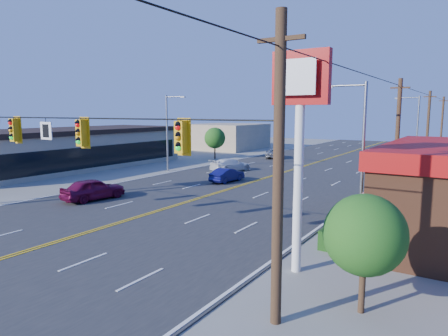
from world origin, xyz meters
The scene contains 20 objects.
ground centered at (0.00, 0.00, 0.00)m, with size 160.00×160.00×0.00m, color gray.
road centered at (0.00, 20.00, 0.03)m, with size 20.00×120.00×0.06m, color #2D2D30.
signal_span centered at (-0.12, 0.00, 4.89)m, with size 24.32×0.34×9.00m.
kfc_pylon centered at (11.00, 4.00, 6.04)m, with size 2.20×0.36×8.50m.
strip_mall centered at (-22.00, 18.00, 2.25)m, with size 10.40×26.40×4.40m.
streetlight_se centered at (10.79, 14.00, 4.51)m, with size 2.55×0.25×8.00m.
streetlight_ne centered at (10.79, 38.00, 4.51)m, with size 2.55×0.25×8.00m.
streetlight_sw centered at (-10.79, 22.00, 4.51)m, with size 2.55×0.25×8.00m.
streetlight_nw centered at (-10.79, 48.00, 4.51)m, with size 2.55×0.25×8.00m.
utility_pole_near centered at (12.20, 18.00, 4.20)m, with size 0.28×0.28×8.40m, color #47301E.
utility_pole_mid centered at (12.20, 36.00, 4.20)m, with size 0.28×0.28×8.40m, color #47301E.
utility_pole_far centered at (12.20, 54.00, 4.20)m, with size 0.28×0.28×8.40m, color #47301E.
tree_kfc_rear centered at (13.50, 22.00, 2.93)m, with size 2.94×2.94×4.41m.
tree_kfc_front centered at (14.00, 2.00, 2.51)m, with size 2.52×2.52×3.78m.
tree_west centered at (-13.00, 34.00, 2.79)m, with size 2.80×2.80×4.20m.
bld_west_far centered at (-20.00, 48.00, 2.10)m, with size 11.00×12.00×4.20m, color tan.
car_magenta centered at (-6.09, 8.20, 0.76)m, with size 1.81×4.49×1.53m, color maroon.
car_blue centered at (-1.98, 19.54, 0.62)m, with size 1.31×3.75×1.24m, color #0D0E4D.
car_white centered at (-5.13, 25.21, 0.67)m, with size 1.87×4.61×1.34m, color white.
car_silver centered at (-6.63, 38.78, 0.63)m, with size 2.09×4.52×1.26m, color #ABABB0.
Camera 1 is at (16.71, -10.24, 6.24)m, focal length 32.00 mm.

